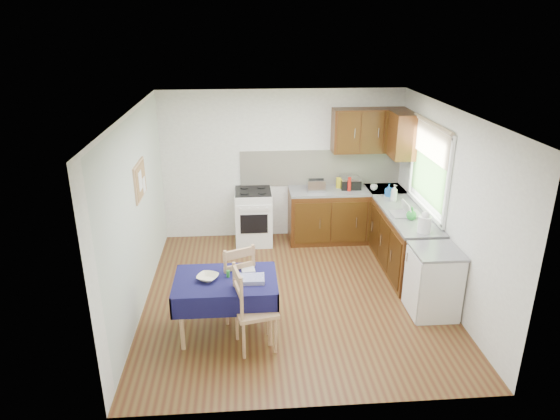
{
  "coord_description": "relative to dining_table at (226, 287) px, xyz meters",
  "views": [
    {
      "loc": [
        -0.65,
        -5.91,
        3.53
      ],
      "look_at": [
        -0.17,
        0.32,
        1.13
      ],
      "focal_mm": 32.0,
      "sensor_mm": 36.0,
      "label": 1
    }
  ],
  "objects": [
    {
      "name": "wall_left",
      "position": [
        -1.11,
        0.78,
        0.64
      ],
      "size": [
        0.02,
        4.2,
        2.5
      ],
      "primitive_type": "cube",
      "color": "silver",
      "rests_on": "ground"
    },
    {
      "name": "sauce_bottle",
      "position": [
        1.96,
        2.48,
        0.4
      ],
      "size": [
        0.05,
        0.05,
        0.23
      ],
      "primitive_type": "cylinder",
      "color": "red",
      "rests_on": "worktop_back"
    },
    {
      "name": "upper_cabinets",
      "position": [
        2.41,
        2.58,
        1.24
      ],
      "size": [
        1.2,
        0.85,
        0.7
      ],
      "color": "black",
      "rests_on": "wall_back"
    },
    {
      "name": "chair_far",
      "position": [
        0.11,
        0.35,
        -0.08
      ],
      "size": [
        0.59,
        0.59,
        1.01
      ],
      "rotation": [
        0.0,
        0.0,
        3.55
      ],
      "color": "tan",
      "rests_on": "ground"
    },
    {
      "name": "toaster",
      "position": [
        1.41,
        2.5,
        0.39
      ],
      "size": [
        0.29,
        0.18,
        0.22
      ],
      "rotation": [
        0.0,
        0.0,
        0.14
      ],
      "color": "#B7B8BC",
      "rests_on": "worktop_back"
    },
    {
      "name": "soap_bottle_b",
      "position": [
        2.52,
        2.18,
        0.39
      ],
      "size": [
        0.13,
        0.13,
        0.2
      ],
      "primitive_type": "imported",
      "rotation": [
        0.0,
        0.0,
        2.45
      ],
      "color": "#1C53A3",
      "rests_on": "worktop_right"
    },
    {
      "name": "chair_near",
      "position": [
        0.28,
        -0.32,
        -0.08
      ],
      "size": [
        0.53,
        0.53,
        1.01
      ],
      "rotation": [
        0.0,
        0.0,
        1.79
      ],
      "color": "tan",
      "rests_on": "ground"
    },
    {
      "name": "wall_right",
      "position": [
        2.89,
        0.78,
        0.64
      ],
      "size": [
        0.02,
        4.2,
        2.5
      ],
      "primitive_type": "cube",
      "color": "white",
      "rests_on": "ground"
    },
    {
      "name": "dining_table",
      "position": [
        0.0,
        0.0,
        0.0
      ],
      "size": [
        1.19,
        0.81,
        0.72
      ],
      "rotation": [
        0.0,
        0.0,
        0.43
      ],
      "color": "#0F0D37",
      "rests_on": "ground"
    },
    {
      "name": "worktop_back",
      "position": [
        1.94,
        2.58,
        0.27
      ],
      "size": [
        1.9,
        0.6,
        0.04
      ],
      "primitive_type": "cube",
      "color": "slate",
      "rests_on": "base_cabinets"
    },
    {
      "name": "worktop_corner",
      "position": [
        2.59,
        2.58,
        0.27
      ],
      "size": [
        0.6,
        0.6,
        0.04
      ],
      "primitive_type": "cube",
      "color": "slate",
      "rests_on": "base_cabinets"
    },
    {
      "name": "fridge",
      "position": [
        2.59,
        0.23,
        -0.17
      ],
      "size": [
        0.58,
        0.6,
        0.89
      ],
      "color": "white",
      "rests_on": "ground"
    },
    {
      "name": "base_cabinets",
      "position": [
        2.25,
        2.04,
        -0.18
      ],
      "size": [
        1.9,
        2.3,
        0.86
      ],
      "color": "black",
      "rests_on": "ground"
    },
    {
      "name": "book",
      "position": [
        0.19,
        0.22,
        0.11
      ],
      "size": [
        0.18,
        0.23,
        0.02
      ],
      "primitive_type": "imported",
      "rotation": [
        0.0,
        0.0,
        0.1
      ],
      "color": "white",
      "rests_on": "dining_table"
    },
    {
      "name": "soap_bottle_a",
      "position": [
        2.54,
        1.96,
        0.42
      ],
      "size": [
        0.14,
        0.14,
        0.26
      ],
      "primitive_type": "imported",
      "rotation": [
        0.0,
        0.0,
        0.51
      ],
      "color": "white",
      "rests_on": "worktop_right"
    },
    {
      "name": "wall_front",
      "position": [
        0.89,
        -1.32,
        0.64
      ],
      "size": [
        4.0,
        0.02,
        2.5
      ],
      "primitive_type": "cube",
      "color": "white",
      "rests_on": "ground"
    },
    {
      "name": "sandwich_press",
      "position": [
        2.0,
        2.63,
        0.38
      ],
      "size": [
        0.32,
        0.28,
        0.19
      ],
      "rotation": [
        0.0,
        0.0,
        -0.01
      ],
      "color": "black",
      "rests_on": "worktop_back"
    },
    {
      "name": "soap_bottle_c",
      "position": [
        2.57,
        1.2,
        0.38
      ],
      "size": [
        0.16,
        0.16,
        0.18
      ],
      "primitive_type": "imported",
      "rotation": [
        0.0,
        0.0,
        3.26
      ],
      "color": "green",
      "rests_on": "worktop_right"
    },
    {
      "name": "floor",
      "position": [
        0.89,
        0.78,
        -0.61
      ],
      "size": [
        4.2,
        4.2,
        0.0
      ],
      "primitive_type": "plane",
      "color": "#4D2714",
      "rests_on": "ground"
    },
    {
      "name": "splashback",
      "position": [
        1.54,
        2.87,
        0.59
      ],
      "size": [
        2.7,
        0.02,
        0.6
      ],
      "primitive_type": "cube",
      "color": "white",
      "rests_on": "wall_back"
    },
    {
      "name": "kettle",
      "position": [
        2.59,
        0.75,
        0.42
      ],
      "size": [
        0.18,
        0.18,
        0.3
      ],
      "color": "white",
      "rests_on": "worktop_right"
    },
    {
      "name": "dish_rack",
      "position": [
        2.56,
        1.38,
        0.31
      ],
      "size": [
        0.42,
        0.32,
        0.2
      ],
      "rotation": [
        0.0,
        0.0,
        0.06
      ],
      "color": "#939398",
      "rests_on": "worktop_right"
    },
    {
      "name": "spice_jar",
      "position": [
        0.03,
        0.05,
        0.15
      ],
      "size": [
        0.04,
        0.04,
        0.08
      ],
      "primitive_type": "cylinder",
      "color": "green",
      "rests_on": "dining_table"
    },
    {
      "name": "window",
      "position": [
        2.86,
        1.48,
        1.04
      ],
      "size": [
        0.04,
        1.48,
        1.26
      ],
      "color": "#305824",
      "rests_on": "wall_right"
    },
    {
      "name": "stove",
      "position": [
        0.39,
        2.58,
        -0.16
      ],
      "size": [
        0.6,
        0.61,
        0.92
      ],
      "color": "white",
      "rests_on": "ground"
    },
    {
      "name": "plate_bowl",
      "position": [
        -0.2,
        -0.0,
        0.13
      ],
      "size": [
        0.31,
        0.31,
        0.06
      ],
      "primitive_type": "imported",
      "rotation": [
        0.0,
        0.0,
        -0.39
      ],
      "color": "#FAF2CD",
      "rests_on": "dining_table"
    },
    {
      "name": "ceiling",
      "position": [
        0.89,
        0.78,
        1.89
      ],
      "size": [
        4.0,
        4.2,
        0.02
      ],
      "primitive_type": "cube",
      "color": "silver",
      "rests_on": "wall_back"
    },
    {
      "name": "cup",
      "position": [
        2.37,
        2.49,
        0.33
      ],
      "size": [
        0.13,
        0.13,
        0.09
      ],
      "primitive_type": "imported",
      "rotation": [
        0.0,
        0.0,
        0.13
      ],
      "color": "silver",
      "rests_on": "worktop_back"
    },
    {
      "name": "tea_towel",
      "position": [
        0.31,
        -0.07,
        0.13
      ],
      "size": [
        0.29,
        0.23,
        0.05
      ],
      "primitive_type": "cube",
      "rotation": [
        0.0,
        0.0,
        -0.02
      ],
      "color": "navy",
      "rests_on": "dining_table"
    },
    {
      "name": "wall_back",
      "position": [
        0.89,
        2.88,
        0.64
      ],
      "size": [
        4.0,
        0.02,
        2.5
      ],
      "primitive_type": "cube",
      "color": "white",
      "rests_on": "ground"
    },
    {
      "name": "corkboard",
      "position": [
        -1.08,
        1.08,
        0.98
      ],
      "size": [
        0.04,
        0.62,
        0.47
      ],
      "color": "tan",
      "rests_on": "wall_left"
    },
    {
      "name": "yellow_packet",
      "position": [
        1.84,
        2.67,
        0.37
      ],
      "size": [
        0.13,
        0.1,
        0.17
      ],
      "primitive_type": "cube",
      "rotation": [
        0.0,
        0.0,
        -0.12
      ],
      "color": "yellow",
      "rests_on": "worktop_back"
    },
    {
      "name": "worktop_right",
      "position": [
        2.59,
        1.43,
        0.27
      ],
      "size": [
        0.6,
        1.7,
        0.04
      ],
      "primitive_type": "cube",
      "color": "slate",
      "rests_on": "base_cabinets"
    }
  ]
}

